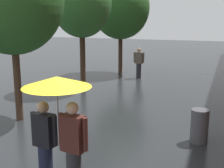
# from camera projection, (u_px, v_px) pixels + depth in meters

# --- Properties ---
(street_tree_1) EXTENTS (2.52, 2.52, 5.15)m
(street_tree_1) POSITION_uv_depth(u_px,v_px,m) (82.00, 3.00, 12.45)
(street_tree_1) COLOR #473323
(street_tree_1) RESTS_ON ground
(street_tree_2) EXTENTS (3.15, 3.15, 5.34)m
(street_tree_2) POSITION_uv_depth(u_px,v_px,m) (121.00, 8.00, 16.27)
(street_tree_2) COLOR #473323
(street_tree_2) RESTS_ON ground
(couple_under_umbrella) EXTENTS (1.22, 1.18, 2.10)m
(couple_under_umbrella) POSITION_uv_depth(u_px,v_px,m) (58.00, 115.00, 5.10)
(couple_under_umbrella) COLOR #1E233D
(couple_under_umbrella) RESTS_ON ground
(litter_bin) EXTENTS (0.44, 0.44, 0.85)m
(litter_bin) POSITION_uv_depth(u_px,v_px,m) (199.00, 126.00, 7.43)
(litter_bin) COLOR #4C4C51
(litter_bin) RESTS_ON ground
(pedestrian_walking_midground) EXTENTS (0.59, 0.26, 1.59)m
(pedestrian_walking_midground) POSITION_uv_depth(u_px,v_px,m) (139.00, 63.00, 15.45)
(pedestrian_walking_midground) COLOR #2D2D33
(pedestrian_walking_midground) RESTS_ON ground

